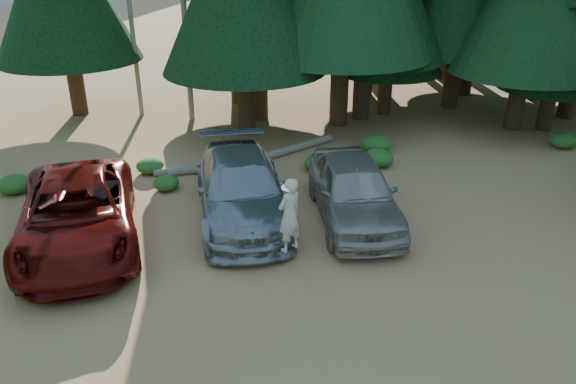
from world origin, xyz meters
name	(u,v)px	position (x,y,z in m)	size (l,w,h in m)	color
ground	(295,309)	(0.00, 0.00, 0.00)	(160.00, 160.00, 0.00)	#B5794D
forest_belt_north	(172,118)	(0.00, 15.00, 0.00)	(36.00, 7.00, 22.00)	black
snag_back	(129,0)	(-1.20, 16.00, 5.00)	(0.20, 0.20, 10.00)	slate
red_pickup	(77,214)	(-4.29, 4.78, 0.89)	(2.95, 6.40, 1.78)	#5C0C07
silver_minivan_center	(241,189)	(0.19, 4.76, 0.88)	(2.47, 6.09, 1.77)	#999BA0
silver_minivan_right	(354,190)	(3.17, 3.45, 0.91)	(2.15, 5.33, 1.82)	#AAA497
frisbee_player	(289,215)	(0.55, 1.78, 1.41)	(0.83, 0.70, 1.93)	beige
log_left	(218,162)	(0.51, 8.85, 0.14)	(0.28, 0.28, 3.92)	slate
log_mid	(200,170)	(-0.25, 8.35, 0.13)	(0.26, 0.26, 3.13)	slate
log_right	(285,151)	(3.12, 8.96, 0.15)	(0.30, 0.30, 4.68)	slate
shrub_far_left	(15,184)	(-6.13, 8.96, 0.28)	(1.03, 1.03, 0.57)	#1B5B1C
shrub_left	(150,165)	(-1.84, 9.06, 0.26)	(0.94, 0.94, 0.52)	#1B5B1C
shrub_center_left	(166,183)	(-1.57, 7.43, 0.23)	(0.85, 0.85, 0.47)	#1B5B1C
shrub_center_right	(319,163)	(3.70, 7.10, 0.29)	(1.04, 1.04, 0.57)	#1B5B1C
shrub_right	(376,144)	(6.48, 8.05, 0.32)	(1.16, 1.16, 0.64)	#1B5B1C
shrub_far_right	(378,158)	(5.87, 6.77, 0.30)	(1.10, 1.10, 0.60)	#1B5B1C
shrub_edge_east	(563,141)	(13.48, 5.86, 0.28)	(1.01, 1.01, 0.56)	#1B5B1C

